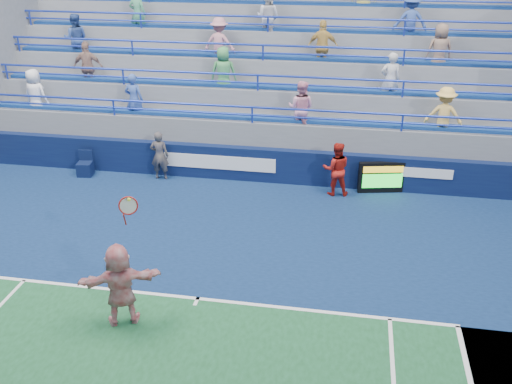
% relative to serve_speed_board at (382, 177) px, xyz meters
% --- Properties ---
extents(ground, '(120.00, 120.00, 0.00)m').
position_rel_serve_speed_board_xyz_m(ground, '(-4.05, -6.28, -0.49)').
color(ground, '#333538').
extents(sponsor_wall, '(18.00, 0.32, 1.10)m').
position_rel_serve_speed_board_xyz_m(sponsor_wall, '(-4.04, 0.22, 0.06)').
color(sponsor_wall, '#0A123C').
rests_on(sponsor_wall, ground).
extents(bleacher_stand, '(18.00, 5.60, 6.13)m').
position_rel_serve_speed_board_xyz_m(bleacher_stand, '(-4.05, 3.99, 1.05)').
color(bleacher_stand, slate).
rests_on(bleacher_stand, ground).
extents(serve_speed_board, '(1.42, 0.45, 0.98)m').
position_rel_serve_speed_board_xyz_m(serve_speed_board, '(0.00, 0.00, 0.00)').
color(serve_speed_board, black).
rests_on(serve_speed_board, ground).
extents(judge_chair, '(0.51, 0.51, 0.81)m').
position_rel_serve_speed_board_xyz_m(judge_chair, '(-9.41, -0.33, -0.23)').
color(judge_chair, '#0B1637').
rests_on(judge_chair, ground).
extents(tennis_player, '(1.74, 1.14, 2.88)m').
position_rel_serve_speed_board_xyz_m(tennis_player, '(-5.33, -7.27, 0.41)').
color(tennis_player, white).
rests_on(tennis_player, ground).
extents(line_judge, '(0.61, 0.43, 1.59)m').
position_rel_serve_speed_board_xyz_m(line_judge, '(-6.92, -0.16, 0.30)').
color(line_judge, '#131834').
rests_on(line_judge, ground).
extents(ball_girl, '(0.88, 0.72, 1.65)m').
position_rel_serve_speed_board_xyz_m(ball_girl, '(-1.37, -0.38, 0.33)').
color(ball_girl, '#AB1B13').
rests_on(ball_girl, ground).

